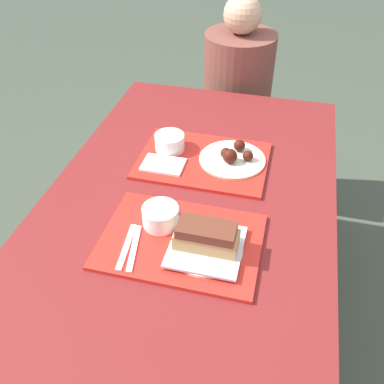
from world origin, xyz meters
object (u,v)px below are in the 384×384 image
at_px(bowl_coleslaw_far, 170,141).
at_px(person_seated_across, 239,76).
at_px(tray_far, 204,161).
at_px(wings_plate_far, 233,157).
at_px(bowl_coleslaw_near, 161,215).
at_px(tray_near, 181,241).
at_px(brisket_sandwich_plate, 206,241).

relative_size(bowl_coleslaw_far, person_seated_across, 0.16).
xyz_separation_m(tray_far, wings_plate_far, (0.10, 0.02, 0.02)).
distance_m(bowl_coleslaw_near, bowl_coleslaw_far, 0.39).
xyz_separation_m(tray_near, tray_far, (-0.03, 0.39, 0.00)).
distance_m(bowl_coleslaw_near, brisket_sandwich_plate, 0.16).
bearing_deg(wings_plate_far, brisket_sandwich_plate, -89.84).
bearing_deg(brisket_sandwich_plate, tray_near, 165.59).
distance_m(tray_far, brisket_sandwich_plate, 0.43).
bearing_deg(person_seated_across, bowl_coleslaw_near, -92.59).
distance_m(bowl_coleslaw_far, person_seated_across, 0.75).
distance_m(brisket_sandwich_plate, bowl_coleslaw_far, 0.50).
bearing_deg(bowl_coleslaw_far, wings_plate_far, -3.03).
bearing_deg(bowl_coleslaw_near, tray_near, -33.52).
distance_m(tray_near, bowl_coleslaw_far, 0.46).
height_order(bowl_coleslaw_far, wings_plate_far, bowl_coleslaw_far).
height_order(tray_far, person_seated_across, person_seated_across).
height_order(tray_far, brisket_sandwich_plate, brisket_sandwich_plate).
bearing_deg(tray_far, tray_near, -86.35).
height_order(tray_near, wings_plate_far, wings_plate_far).
bearing_deg(tray_near, tray_far, 93.65).
distance_m(tray_far, person_seated_across, 0.77).
bearing_deg(brisket_sandwich_plate, bowl_coleslaw_far, 117.67).
height_order(wings_plate_far, person_seated_across, person_seated_across).
xyz_separation_m(tray_far, bowl_coleslaw_near, (-0.05, -0.35, 0.04)).
relative_size(tray_near, tray_far, 1.00).
height_order(tray_far, bowl_coleslaw_far, bowl_coleslaw_far).
height_order(tray_near, bowl_coleslaw_far, bowl_coleslaw_far).
distance_m(tray_near, bowl_coleslaw_near, 0.10).
bearing_deg(bowl_coleslaw_near, tray_far, 82.05).
height_order(bowl_coleslaw_near, bowl_coleslaw_far, same).
bearing_deg(tray_far, person_seated_across, 89.84).
relative_size(tray_near, wings_plate_far, 1.94).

